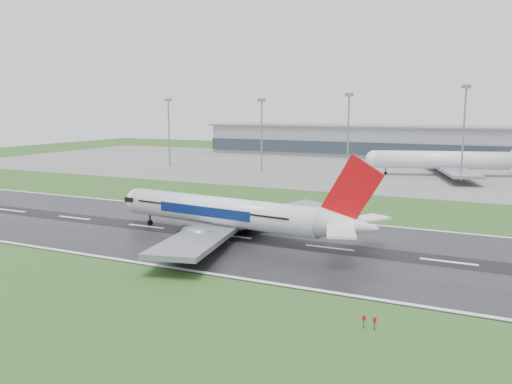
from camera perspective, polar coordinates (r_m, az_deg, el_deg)
The scene contains 10 objects.
ground at distance 94.42m, azimuth 8.00°, elevation -6.08°, with size 520.00×520.00×0.00m, color #254D1C.
runway at distance 94.40m, azimuth 8.00°, elevation -6.05°, with size 400.00×45.00×0.10m, color black.
apron at distance 215.21m, azimuth 18.03°, elevation 2.13°, with size 400.00×130.00×0.08m, color slate.
terminal at distance 273.97m, azimuth 19.76°, elevation 5.02°, with size 240.00×36.00×15.00m, color gray.
main_airliner at distance 98.59m, azimuth -2.20°, elevation -0.41°, with size 55.56×52.92×16.40m, color white, non-canonical shape.
parked_airliner at distance 203.62m, azimuth 20.27°, elevation 4.25°, with size 62.84×58.50×18.42m, color white, non-canonical shape.
floodmast_0 at distance 227.98m, azimuth -9.45°, elevation 6.27°, with size 0.64×0.64×27.45m, color gray.
floodmast_1 at distance 206.31m, azimuth 0.62°, elevation 6.05°, with size 0.64×0.64×27.01m, color gray.
floodmast_2 at distance 194.35m, azimuth 9.99°, elevation 5.97°, with size 0.64×0.64×28.71m, color gray.
floodmast_3 at distance 187.75m, azimuth 21.64°, elevation 5.71°, with size 0.64×0.64×30.97m, color gray.
Camera 1 is at (26.80, -87.11, 24.65)m, focal length 36.75 mm.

